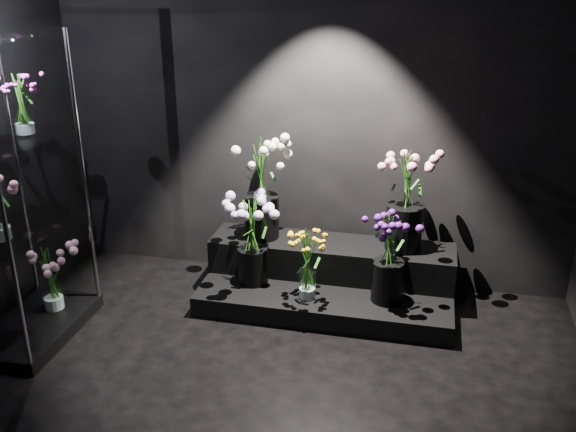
% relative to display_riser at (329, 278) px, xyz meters
% --- Properties ---
extents(wall_back, '(4.00, 0.00, 4.00)m').
position_rel_display_riser_xyz_m(wall_back, '(-0.21, 0.37, 1.23)').
color(wall_back, black).
rests_on(wall_back, floor).
extents(display_riser, '(1.86, 0.83, 0.41)m').
position_rel_display_riser_xyz_m(display_riser, '(0.00, 0.00, 0.00)').
color(display_riser, black).
rests_on(display_riser, floor).
extents(display_case, '(0.55, 0.92, 2.03)m').
position_rel_display_riser_xyz_m(display_case, '(-1.91, -0.95, 0.84)').
color(display_case, black).
rests_on(display_case, floor).
extents(bouquet_orange_bells, '(0.31, 0.31, 0.55)m').
position_rel_display_riser_xyz_m(bouquet_orange_bells, '(-0.11, -0.30, 0.27)').
color(bouquet_orange_bells, white).
rests_on(bouquet_orange_bells, display_riser).
extents(bouquet_lilac, '(0.52, 0.52, 0.67)m').
position_rel_display_riser_xyz_m(bouquet_lilac, '(-0.55, -0.16, 0.38)').
color(bouquet_lilac, black).
rests_on(bouquet_lilac, display_riser).
extents(bouquet_purple, '(0.41, 0.41, 0.66)m').
position_rel_display_riser_xyz_m(bouquet_purple, '(0.45, -0.22, 0.37)').
color(bouquet_purple, black).
rests_on(bouquet_purple, display_riser).
extents(bouquet_cream_roses, '(0.51, 0.51, 0.79)m').
position_rel_display_riser_xyz_m(bouquet_cream_roses, '(-0.55, 0.11, 0.69)').
color(bouquet_cream_roses, black).
rests_on(bouquet_cream_roses, display_riser).
extents(bouquet_pink_roses, '(0.48, 0.48, 0.77)m').
position_rel_display_riser_xyz_m(bouquet_pink_roses, '(0.53, 0.13, 0.67)').
color(bouquet_pink_roses, black).
rests_on(bouquet_pink_roses, display_riser).
extents(bouquet_case_magenta, '(0.30, 0.30, 0.39)m').
position_rel_display_riser_xyz_m(bouquet_case_magenta, '(-1.88, -0.76, 1.41)').
color(bouquet_case_magenta, white).
rests_on(bouquet_case_magenta, display_case).
extents(bouquet_case_base_pink, '(0.41, 0.41, 0.50)m').
position_rel_display_riser_xyz_m(bouquet_case_base_pink, '(-1.87, -0.75, 0.19)').
color(bouquet_case_base_pink, white).
rests_on(bouquet_case_base_pink, display_case).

